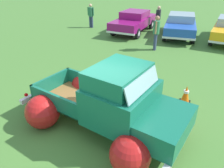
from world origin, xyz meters
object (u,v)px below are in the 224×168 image
at_px(spectator_1, 91,14).
at_px(spectator_2, 156,31).
at_px(vintage_pickup_truck, 113,107).
at_px(show_car_0, 134,21).
at_px(lane_cone_0, 129,83).
at_px(lane_cone_1, 186,95).
at_px(show_car_1, 181,24).
at_px(spectator_0, 158,17).

height_order(spectator_1, spectator_2, spectator_2).
height_order(vintage_pickup_truck, show_car_0, vintage_pickup_truck).
height_order(vintage_pickup_truck, lane_cone_0, vintage_pickup_truck).
bearing_deg(spectator_1, lane_cone_1, 44.89).
relative_size(show_car_0, lane_cone_0, 7.66).
relative_size(show_car_1, spectator_1, 2.73).
height_order(spectator_0, lane_cone_0, spectator_0).
distance_m(lane_cone_0, lane_cone_1, 2.01).
relative_size(vintage_pickup_truck, spectator_0, 2.80).
bearing_deg(lane_cone_0, spectator_2, 91.53).
bearing_deg(spectator_0, spectator_2, 123.27).
distance_m(vintage_pickup_truck, show_car_1, 10.69).
relative_size(vintage_pickup_truck, show_car_0, 1.02).
bearing_deg(lane_cone_0, show_car_0, 106.31).
bearing_deg(lane_cone_0, vintage_pickup_truck, -82.18).
bearing_deg(show_car_1, spectator_1, -94.35).
xyz_separation_m(spectator_1, spectator_2, (5.72, -3.38, 0.06)).
xyz_separation_m(show_car_0, lane_cone_0, (2.43, -8.30, -0.48)).
height_order(show_car_1, spectator_0, spectator_0).
xyz_separation_m(show_car_0, spectator_1, (-3.42, 0.02, 0.21)).
bearing_deg(lane_cone_1, spectator_1, 133.13).
distance_m(spectator_0, spectator_2, 4.28).
distance_m(show_car_1, spectator_1, 6.62).
relative_size(show_car_0, spectator_1, 2.77).
relative_size(vintage_pickup_truck, show_car_1, 1.03).
bearing_deg(show_car_0, spectator_0, 122.76).
xyz_separation_m(vintage_pickup_truck, show_car_1, (0.45, 10.68, 0.03)).
distance_m(spectator_0, lane_cone_0, 9.22).
bearing_deg(show_car_1, spectator_0, -118.89).
bearing_deg(show_car_0, spectator_1, -86.72).
bearing_deg(show_car_0, spectator_2, 37.89).
xyz_separation_m(vintage_pickup_truck, spectator_1, (-6.16, 10.58, 0.24)).
bearing_deg(vintage_pickup_truck, spectator_1, 131.86).
distance_m(show_car_1, spectator_2, 3.60).
bearing_deg(show_car_0, lane_cone_1, 31.50).
distance_m(spectator_0, spectator_1, 5.01).
bearing_deg(spectator_2, show_car_1, -107.24).
relative_size(vintage_pickup_truck, spectator_1, 2.81).
distance_m(vintage_pickup_truck, spectator_0, 11.48).
distance_m(spectator_0, lane_cone_1, 9.70).
bearing_deg(spectator_2, spectator_1, -33.45).
distance_m(show_car_0, spectator_0, 1.75).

